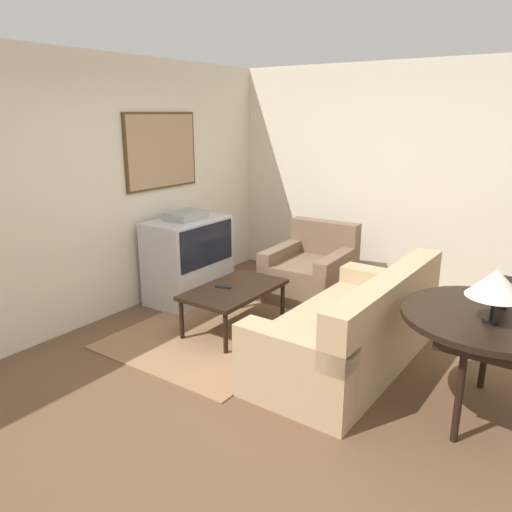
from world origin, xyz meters
The scene contains 12 objects.
ground_plane centered at (0.00, 0.00, 0.00)m, with size 12.00×12.00×0.00m, color brown.
wall_back centered at (0.01, 2.13, 1.36)m, with size 12.00×0.10×2.70m.
wall_right centered at (2.63, 0.00, 1.35)m, with size 0.06×12.00×2.70m.
area_rug centered at (0.53, 0.85, 0.01)m, with size 2.41×1.64×0.01m.
tv centered at (0.86, 1.74, 0.49)m, with size 0.97×0.59×1.05m.
couch centered at (0.47, -0.51, 0.31)m, with size 2.03×0.97×0.87m.
armchair centered at (1.75, 0.61, 0.29)m, with size 1.00×0.91×0.86m.
coffee_table centered at (0.48, 0.78, 0.40)m, with size 1.07×0.63×0.45m.
console_table centered at (0.30, -1.59, 0.72)m, with size 1.19×1.19×0.78m.
table_lamp centered at (0.15, -1.61, 1.06)m, with size 0.37×0.37×0.37m.
mantel_clock centered at (0.55, -1.61, 0.88)m, with size 0.18×0.10×0.20m.
remote centered at (0.41, 0.86, 0.46)m, with size 0.08×0.17×0.02m.
Camera 1 is at (-3.24, -2.08, 2.12)m, focal length 35.00 mm.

